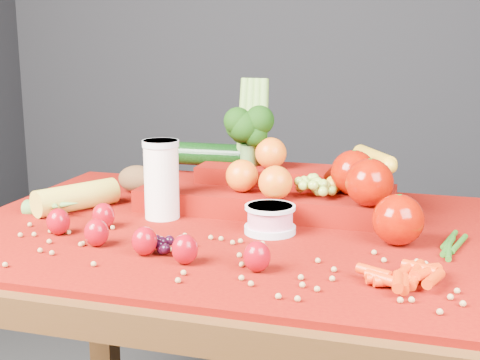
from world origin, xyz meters
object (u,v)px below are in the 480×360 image
(produce_mound, at_px, (286,182))
(yogurt_bowl, at_px, (270,218))
(table, at_px, (237,280))
(milk_glass, at_px, (161,177))

(produce_mound, bearing_deg, yogurt_bowl, -87.29)
(table, distance_m, yogurt_bowl, 0.15)
(milk_glass, distance_m, produce_mound, 0.26)
(table, distance_m, milk_glass, 0.25)
(milk_glass, bearing_deg, yogurt_bowl, -8.91)
(milk_glass, bearing_deg, table, -7.10)
(milk_glass, xyz_separation_m, yogurt_bowl, (0.23, -0.04, -0.06))
(milk_glass, bearing_deg, produce_mound, 29.90)
(yogurt_bowl, relative_size, produce_mound, 0.16)
(milk_glass, xyz_separation_m, produce_mound, (0.22, 0.13, -0.02))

